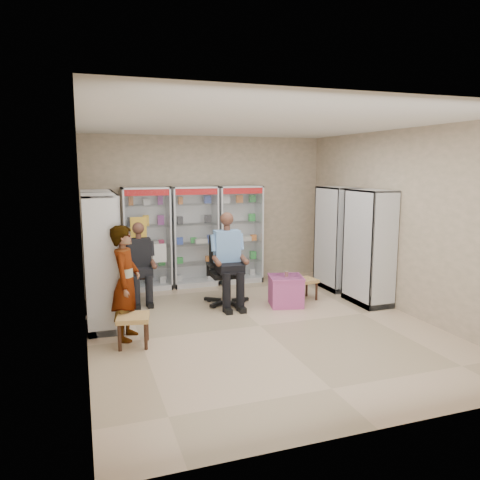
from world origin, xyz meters
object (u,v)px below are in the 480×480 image
object	(u,v)px
cabinet_back_left	(147,239)
wooden_chair	(139,275)
cabinet_right_far	(336,238)
pink_trunk	(286,291)
standing_man	(126,283)
woven_stool_a	(305,289)
cabinet_left_far	(99,250)
cabinet_back_right	(239,234)
cabinet_right_near	(369,247)
woven_stool_b	(134,331)
cabinet_back_mid	(194,236)
seated_shopkeeper	(227,262)
office_chair	(226,270)
cabinet_left_near	(102,262)

from	to	relation	value
cabinet_back_left	wooden_chair	bearing A→B (deg)	-108.90
cabinet_right_far	pink_trunk	size ratio (longest dim) A/B	3.69
standing_man	cabinet_right_far	bearing A→B (deg)	-51.09
cabinet_back_left	standing_man	distance (m)	2.70
cabinet_back_left	woven_stool_a	bearing A→B (deg)	-32.61
cabinet_left_far	pink_trunk	size ratio (longest dim) A/B	3.69
cabinet_right_far	pink_trunk	bearing A→B (deg)	118.47
cabinet_back_right	standing_man	distance (m)	3.65
cabinet_right_far	cabinet_right_near	xyz separation A→B (m)	(0.00, -1.10, 0.00)
cabinet_right_far	woven_stool_b	world-z (taller)	cabinet_right_far
cabinet_back_right	cabinet_left_far	distance (m)	2.98
cabinet_right_far	woven_stool_b	xyz separation A→B (m)	(-4.13, -1.78, -0.79)
cabinet_back_left	woven_stool_b	size ratio (longest dim) A/B	4.75
cabinet_back_mid	woven_stool_a	distance (m)	2.47
cabinet_left_far	wooden_chair	xyz separation A→B (m)	(0.68, 0.20, -0.53)
cabinet_right_near	seated_shopkeeper	size ratio (longest dim) A/B	1.32
cabinet_right_near	cabinet_back_right	bearing A→B (deg)	36.16
cabinet_right_near	office_chair	size ratio (longest dim) A/B	1.67
cabinet_back_left	woven_stool_a	distance (m)	3.18
seated_shopkeeper	pink_trunk	xyz separation A→B (m)	(0.95, -0.40, -0.50)
cabinet_back_right	seated_shopkeeper	distance (m)	1.69
cabinet_right_near	woven_stool_b	world-z (taller)	cabinet_right_near
office_chair	standing_man	world-z (taller)	standing_man
office_chair	cabinet_back_right	bearing A→B (deg)	64.87
office_chair	pink_trunk	bearing A→B (deg)	-23.59
cabinet_back_left	cabinet_right_near	world-z (taller)	same
pink_trunk	cabinet_back_left	bearing A→B (deg)	137.92
cabinet_right_far	cabinet_left_near	size ratio (longest dim) A/B	1.00
wooden_chair	seated_shopkeeper	bearing A→B (deg)	-28.65
cabinet_back_mid	cabinet_left_far	size ratio (longest dim) A/B	1.00
cabinet_back_mid	office_chair	world-z (taller)	cabinet_back_mid
cabinet_right_near	woven_stool_a	bearing A→B (deg)	58.63
cabinet_back_left	standing_man	xyz separation A→B (m)	(-0.65, -2.61, -0.20)
seated_shopkeeper	standing_man	world-z (taller)	standing_man
cabinet_right_far	standing_man	xyz separation A→B (m)	(-4.18, -1.48, -0.20)
cabinet_back_left	cabinet_back_right	xyz separation A→B (m)	(1.90, 0.00, 0.00)
cabinet_left_near	seated_shopkeeper	xyz separation A→B (m)	(2.09, 0.53, -0.24)
cabinet_back_left	office_chair	size ratio (longest dim) A/B	1.67
cabinet_left_near	woven_stool_b	distance (m)	1.23
pink_trunk	cabinet_back_right	bearing A→B (deg)	96.20
wooden_chair	woven_stool_b	size ratio (longest dim) A/B	2.23
wooden_chair	standing_man	distance (m)	1.95
cabinet_left_far	woven_stool_a	world-z (taller)	cabinet_left_far
cabinet_right_near	woven_stool_a	world-z (taller)	cabinet_right_near
cabinet_back_left	cabinet_back_right	world-z (taller)	same
cabinet_left_far	cabinet_left_near	bearing A→B (deg)	-0.00
wooden_chair	pink_trunk	world-z (taller)	wooden_chair
cabinet_left_near	seated_shopkeeper	distance (m)	2.17
cabinet_back_mid	cabinet_right_far	distance (m)	2.82
cabinet_back_right	cabinet_left_near	xyz separation A→B (m)	(-2.83, -2.03, 0.00)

